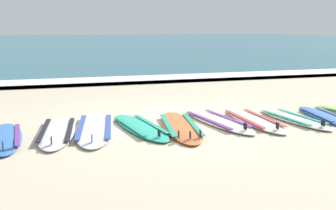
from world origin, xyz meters
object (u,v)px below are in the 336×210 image
Objects in this scene: surfboard_1 at (5,138)px; surfboard_4 at (140,127)px; surfboard_7 at (253,120)px; surfboard_3 at (95,128)px; surfboard_6 at (218,121)px; surfboard_2 at (57,132)px; surfboard_8 at (293,119)px; surfboard_5 at (180,126)px; surfboard_9 at (324,116)px.

surfboard_4 is at bearing 2.54° from surfboard_1.
surfboard_4 is 1.00× the size of surfboard_7.
surfboard_6 is at bearing -2.12° from surfboard_3.
surfboard_8 is at bearing -3.93° from surfboard_2.
surfboard_3 is at bearing 168.56° from surfboard_5.
surfboard_1 is 1.43m from surfboard_3.
surfboard_7 is (3.50, -0.17, 0.00)m from surfboard_2.
surfboard_5 is at bearing -176.84° from surfboard_7.
surfboard_2 is 0.91× the size of surfboard_3.
surfboard_8 is (3.64, -0.33, 0.00)m from surfboard_3.
surfboard_3 is 1.14× the size of surfboard_6.
surfboard_3 is 1.17× the size of surfboard_7.
surfboard_7 is 1.14× the size of surfboard_9.
surfboard_2 is 1.16× the size of surfboard_8.
surfboard_3 and surfboard_5 have the same top height.
surfboard_8 is at bearing -9.26° from surfboard_7.
surfboard_1 is at bearing -171.58° from surfboard_3.
surfboard_3 and surfboard_9 have the same top height.
surfboard_5 is at bearing -11.44° from surfboard_3.
surfboard_4 and surfboard_5 have the same top height.
surfboard_2 is 0.62m from surfboard_3.
surfboard_1 is at bearing -177.46° from surfboard_4.
surfboard_5 is at bearing -1.61° from surfboard_1.
surfboard_4 is at bearing 177.39° from surfboard_7.
surfboard_4 is at bearing -178.80° from surfboard_6.
surfboard_1 is at bearing 178.39° from surfboard_5.
surfboard_3 is 2.22m from surfboard_6.
surfboard_8 is at bearing -5.24° from surfboard_3.
surfboard_3 is at bearing 3.76° from surfboard_2.
surfboard_8 is at bearing -1.41° from surfboard_1.
surfboard_2 is 1.06× the size of surfboard_7.
surfboard_1 is 0.88× the size of surfboard_2.
surfboard_1 is at bearing 179.32° from surfboard_9.
surfboard_6 is at bearing 174.73° from surfboard_9.
surfboard_1 is at bearing 178.59° from surfboard_8.
surfboard_2 is 1.20× the size of surfboard_9.
surfboard_7 is 1.47m from surfboard_9.
surfboard_3 is 1.05× the size of surfboard_5.
surfboard_7 is 0.77m from surfboard_8.
surfboard_3 is at bearing 176.34° from surfboard_9.
surfboard_1 is 3.64m from surfboard_6.
surfboard_4 is at bearing -8.47° from surfboard_3.
surfboard_2 is 1.38m from surfboard_4.
surfboard_4 is 2.12m from surfboard_7.
surfboard_6 is 0.66m from surfboard_7.
surfboard_7 is (2.12, -0.10, -0.00)m from surfboard_4.
surfboard_3 is at bearing 8.42° from surfboard_1.
surfboard_2 is at bearing -176.24° from surfboard_3.
surfboard_6 is (3.63, 0.13, -0.00)m from surfboard_1.
surfboard_2 and surfboard_5 have the same top height.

